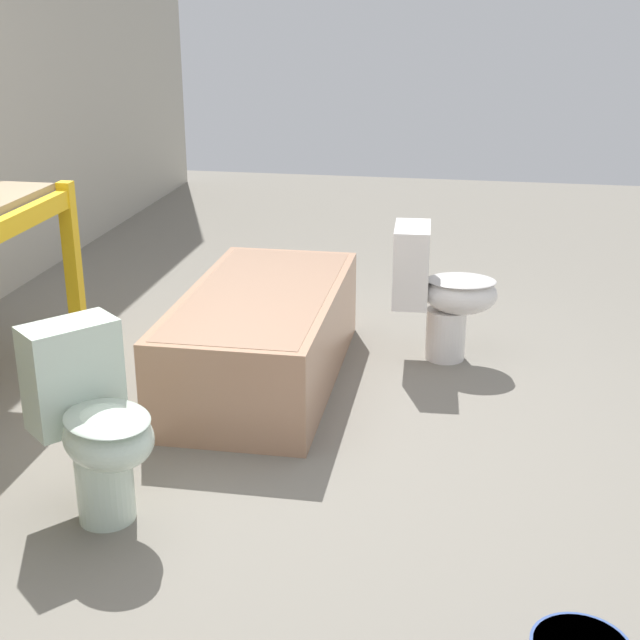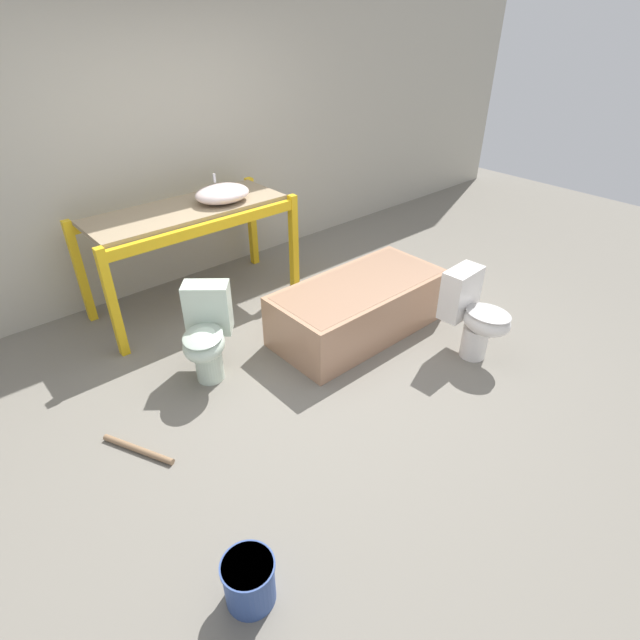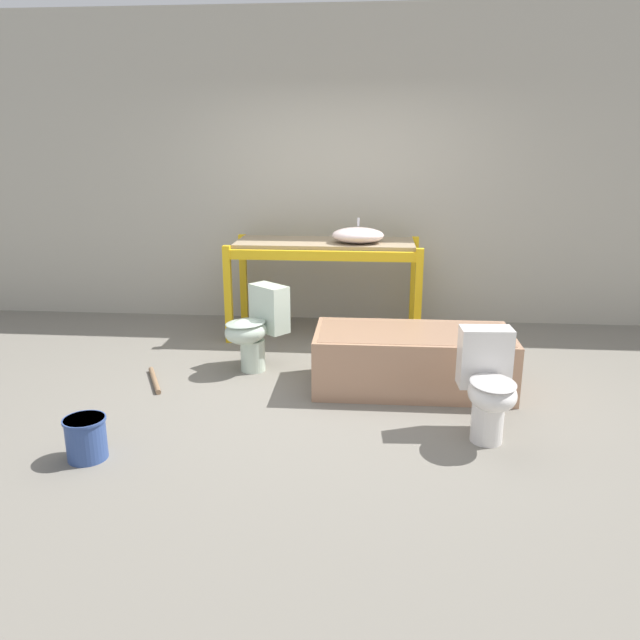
% 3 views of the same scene
% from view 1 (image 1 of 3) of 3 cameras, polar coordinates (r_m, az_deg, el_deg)
% --- Properties ---
extents(ground_plane, '(12.00, 12.00, 0.00)m').
position_cam_1_polar(ground_plane, '(3.93, -5.02, -7.79)').
color(ground_plane, slate).
extents(bathtub_main, '(1.54, 0.74, 0.47)m').
position_cam_1_polar(bathtub_main, '(4.43, -3.70, -0.61)').
color(bathtub_main, tan).
rests_on(bathtub_main, ground_plane).
extents(toilet_near, '(0.35, 0.56, 0.72)m').
position_cam_1_polar(toilet_near, '(4.69, 7.62, 1.94)').
color(toilet_near, white).
rests_on(toilet_near, ground_plane).
extents(toilet_far, '(0.60, 0.62, 0.72)m').
position_cam_1_polar(toilet_far, '(3.35, -14.29, -6.28)').
color(toilet_far, silver).
rests_on(toilet_far, ground_plane).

